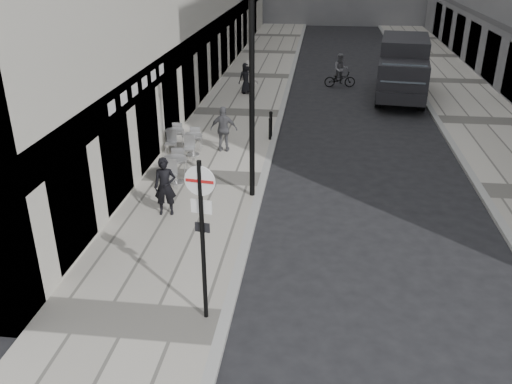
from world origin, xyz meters
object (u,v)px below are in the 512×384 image
cyclist (340,74)px  walking_man (165,187)px  sign_post (202,222)px  panel_van (403,65)px  lamppost (252,85)px

cyclist → walking_man: bearing=-114.3°
sign_post → walking_man: bearing=122.7°
walking_man → panel_van: bearing=50.0°
panel_van → cyclist: bearing=155.7°
lamppost → cyclist: lamppost is taller
lamppost → cyclist: size_ratio=3.43×
sign_post → cyclist: (3.20, 20.85, -1.66)m
panel_van → cyclist: size_ratio=3.54×
sign_post → lamppost: bearing=96.0°
walking_man → panel_van: panel_van is taller
walking_man → lamppost: 3.81m
cyclist → sign_post: bearing=-105.1°
walking_man → panel_van: size_ratio=0.27×
walking_man → cyclist: bearing=62.0°
lamppost → panel_van: (6.03, 12.89, -1.94)m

